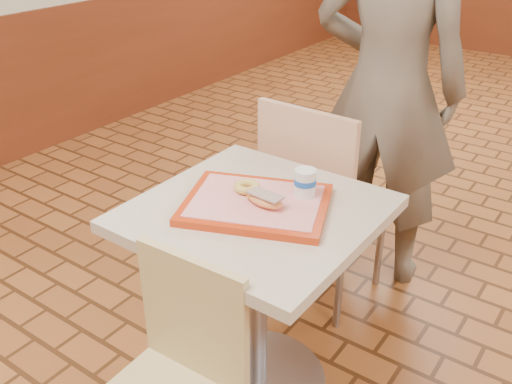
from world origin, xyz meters
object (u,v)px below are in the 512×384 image
Objects in this scene: paper_cup at (305,182)px; chair_main_front at (174,377)px; main_table at (256,272)px; serving_tray at (256,204)px; chair_main_back at (318,196)px; customer at (387,88)px; ring_donut at (247,187)px; long_john_donut at (264,200)px.

chair_main_front is at bearing -96.39° from paper_cup.
main_table is 1.72× the size of serving_tray.
chair_main_back is 10.64× the size of paper_cup.
chair_main_back reaches higher than paper_cup.
customer is at bearing 96.88° from paper_cup.
chair_main_back is at bearing 113.22° from paper_cup.
customer is at bearing 89.68° from chair_main_front.
customer is (-0.04, 1.50, 0.49)m from chair_main_front.
chair_main_front is at bearing -78.13° from ring_donut.
ring_donut is at bearing 150.07° from serving_tray.
paper_cup reaches higher than main_table.
serving_tray is 5.05× the size of paper_cup.
main_table is at bearing 165.04° from long_john_donut.
customer is (0.00, 1.01, 0.41)m from main_table.
main_table is at bearing 93.34° from chair_main_front.
chair_main_front is 1.78× the size of serving_tray.
main_table is 0.38m from paper_cup.
chair_main_back is 2.11× the size of serving_tray.
customer is at bearing 85.89° from ring_donut.
long_john_donut is at bearing -117.40° from paper_cup.
paper_cup is at bearing 62.60° from long_john_donut.
customer is 13.15× the size of long_john_donut.
serving_tray is at bearing 78.80° from customer.
ring_donut is at bearing 74.94° from customer.
chair_main_front is at bearing 80.55° from customer.
main_table is at bearing 100.66° from chair_main_back.
serving_tray reaches higher than main_table.
long_john_donut is at bearing 81.09° from customer.
serving_tray is 0.08m from ring_donut.
chair_main_front is 1.57m from customer.
chair_main_front is at bearing -84.83° from main_table.
customer is 1.02m from serving_tray.
paper_cup is at bearing 26.30° from ring_donut.
long_john_donut is at bearing -24.57° from ring_donut.
chair_main_front is 5.75× the size of long_john_donut.
customer is at bearing -101.71° from chair_main_back.
customer reaches higher than main_table.
paper_cup is (0.07, 0.61, 0.42)m from chair_main_front.
chair_main_back is 0.64m from ring_donut.
long_john_donut is at bearing -14.96° from serving_tray.
serving_tray reaches higher than chair_main_front.
paper_cup is (0.18, 0.09, 0.03)m from ring_donut.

